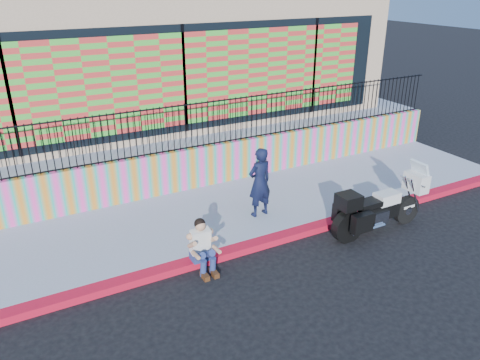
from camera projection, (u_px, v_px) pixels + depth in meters
ground at (263, 246)px, 10.08m from camera, size 90.00×90.00×0.00m
red_curb at (263, 243)px, 10.05m from camera, size 16.00×0.30×0.15m
sidewalk at (228, 212)px, 11.39m from camera, size 16.00×3.00×0.15m
mural_wall at (201, 166)px, 12.43m from camera, size 16.00×0.20×1.10m
metal_fence at (199, 125)px, 11.98m from camera, size 15.80×0.04×1.20m
elevated_platform at (143, 121)px, 16.58m from camera, size 16.00×10.00×1.25m
storefront_building at (138, 46)px, 15.36m from camera, size 14.00×8.06×4.00m
police_motorcycle at (378, 207)px, 10.39m from camera, size 2.43×0.80×1.51m
police_officer at (260, 182)px, 10.77m from camera, size 0.65×0.46×1.67m
seated_man at (204, 251)px, 9.06m from camera, size 0.54×0.71×1.06m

